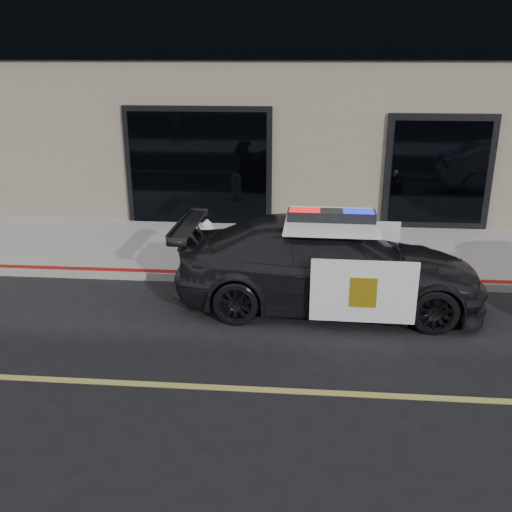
{
  "coord_description": "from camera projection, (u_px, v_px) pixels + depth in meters",
  "views": [
    {
      "loc": [
        1.49,
        -6.15,
        3.98
      ],
      "look_at": [
        0.77,
        2.2,
        1.0
      ],
      "focal_mm": 40.0,
      "sensor_mm": 36.0,
      "label": 1
    }
  ],
  "objects": [
    {
      "name": "ground",
      "position": [
        181.0,
        386.0,
        7.23
      ],
      "size": [
        120.0,
        120.0,
        0.0
      ],
      "primitive_type": "plane",
      "color": "black",
      "rests_on": "ground"
    },
    {
      "name": "police_car",
      "position": [
        329.0,
        264.0,
        9.33
      ],
      "size": [
        2.39,
        5.08,
        1.64
      ],
      "color": "black",
      "rests_on": "ground"
    },
    {
      "name": "sidewalk_n",
      "position": [
        233.0,
        248.0,
        12.13
      ],
      "size": [
        60.0,
        3.5,
        0.15
      ],
      "primitive_type": "cube",
      "color": "gray",
      "rests_on": "ground"
    },
    {
      "name": "fire_hydrant",
      "position": [
        208.0,
        240.0,
        11.28
      ],
      "size": [
        0.35,
        0.48,
        0.76
      ],
      "color": "silver",
      "rests_on": "sidewalk_n"
    }
  ]
}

